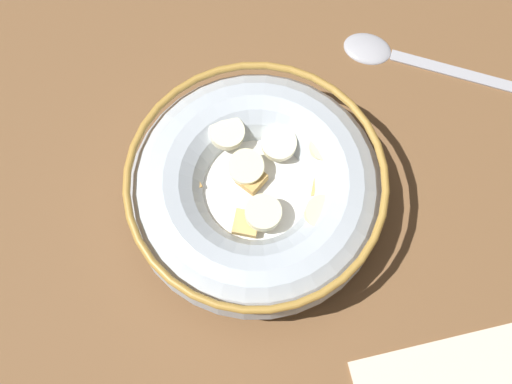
{
  "coord_description": "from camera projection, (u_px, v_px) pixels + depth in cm",
  "views": [
    {
      "loc": [
        -8.29,
        -15.19,
        54.29
      ],
      "look_at": [
        0.0,
        0.0,
        3.0
      ],
      "focal_mm": 49.19,
      "sensor_mm": 36.0,
      "label": 1
    }
  ],
  "objects": [
    {
      "name": "ground_plane",
      "position": [
        256.0,
        207.0,
        0.58
      ],
      "size": [
        127.94,
        127.94,
        2.0
      ],
      "primitive_type": "cube",
      "color": "brown"
    },
    {
      "name": "spoon",
      "position": [
        392.0,
        54.0,
        0.61
      ],
      "size": [
        12.32,
        12.59,
        0.8
      ],
      "color": "#A5A5AD",
      "rests_on": "ground_plane"
    },
    {
      "name": "cereal_bowl",
      "position": [
        256.0,
        191.0,
        0.54
      ],
      "size": [
        19.73,
        19.73,
        5.96
      ],
      "color": "#B2BCC6",
      "rests_on": "ground_plane"
    }
  ]
}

